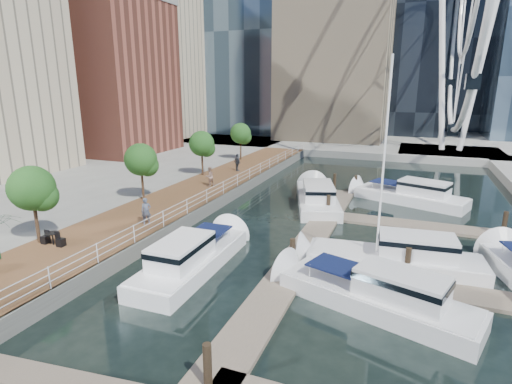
{
  "coord_description": "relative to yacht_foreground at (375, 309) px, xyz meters",
  "views": [
    {
      "loc": [
        8.59,
        -11.92,
        9.9
      ],
      "look_at": [
        -0.92,
        12.47,
        3.0
      ],
      "focal_mm": 28.0,
      "sensor_mm": 36.0,
      "label": 1
    }
  ],
  "objects": [
    {
      "name": "yacht_foreground",
      "position": [
        0.0,
        0.0,
        0.0
      ],
      "size": [
        10.19,
        5.59,
        2.15
      ],
      "primitive_type": null,
      "rotation": [
        0.0,
        0.0,
        1.25
      ],
      "color": "silver",
      "rests_on": "ground"
    },
    {
      "name": "floating_docks",
      "position": [
        0.22,
        4.61,
        0.49
      ],
      "size": [
        16.0,
        34.0,
        2.6
      ],
      "color": "#6D6051",
      "rests_on": "ground"
    },
    {
      "name": "pier",
      "position": [
        6.26,
        46.63,
        0.5
      ],
      "size": [
        14.0,
        12.0,
        1.0
      ],
      "primitive_type": "cube",
      "color": "gray",
      "rests_on": "ground"
    },
    {
      "name": "pedestrian_mid",
      "position": [
        -16.23,
        14.64,
        1.91
      ],
      "size": [
        1.02,
        1.1,
        1.81
      ],
      "primitive_type": "imported",
      "rotation": [
        0.0,
        0.0,
        -2.06
      ],
      "color": "gray",
      "rests_on": "boardwalk"
    },
    {
      "name": "street_trees",
      "position": [
        -19.14,
        8.63,
        4.29
      ],
      "size": [
        2.6,
        42.6,
        4.6
      ],
      "color": "#3F2B1C",
      "rests_on": "ground"
    },
    {
      "name": "railing",
      "position": [
        -13.84,
        9.63,
        1.52
      ],
      "size": [
        0.1,
        60.0,
        1.05
      ],
      "primitive_type": null,
      "color": "white",
      "rests_on": "boardwalk"
    },
    {
      "name": "ground",
      "position": [
        -7.74,
        -5.37,
        0.0
      ],
      "size": [
        520.0,
        520.0,
        0.0
      ],
      "primitive_type": "plane",
      "color": "black",
      "rests_on": "ground"
    },
    {
      "name": "moored_yachts",
      "position": [
        -0.44,
        5.55,
        0.0
      ],
      "size": [
        22.15,
        34.58,
        11.5
      ],
      "color": "white",
      "rests_on": "ground"
    },
    {
      "name": "land_far",
      "position": [
        -7.74,
        96.63,
        0.5
      ],
      "size": [
        200.0,
        114.0,
        1.0
      ],
      "primitive_type": "cube",
      "color": "gray",
      "rests_on": "ground"
    },
    {
      "name": "boardwalk",
      "position": [
        -16.74,
        9.63,
        0.5
      ],
      "size": [
        6.0,
        60.0,
        1.0
      ],
      "primitive_type": "cube",
      "color": "brown",
      "rests_on": "ground"
    },
    {
      "name": "midrise_condos",
      "position": [
        -41.31,
        21.44,
        13.42
      ],
      "size": [
        19.0,
        67.0,
        28.0
      ],
      "color": "#BCAD8E",
      "rests_on": "ground"
    },
    {
      "name": "pedestrian_far",
      "position": [
        -16.61,
        21.87,
        1.95
      ],
      "size": [
        1.19,
        1.01,
        1.91
      ],
      "primitive_type": "imported",
      "rotation": [
        0.0,
        0.0,
        2.54
      ],
      "color": "#383D46",
      "rests_on": "boardwalk"
    },
    {
      "name": "pedestrian_near",
      "position": [
        -15.19,
        3.66,
        1.9
      ],
      "size": [
        0.77,
        0.76,
        1.8
      ],
      "primitive_type": "imported",
      "rotation": [
        0.0,
        0.0,
        0.73
      ],
      "color": "#4F5669",
      "rests_on": "boardwalk"
    },
    {
      "name": "seawall",
      "position": [
        -13.74,
        9.63,
        0.5
      ],
      "size": [
        0.25,
        60.0,
        1.0
      ],
      "primitive_type": "cube",
      "color": "#595954",
      "rests_on": "ground"
    }
  ]
}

